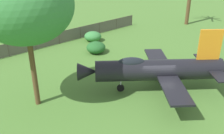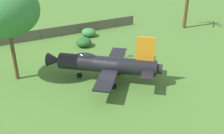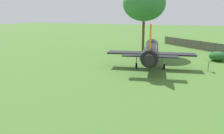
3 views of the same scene
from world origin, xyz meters
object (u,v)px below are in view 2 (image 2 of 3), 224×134
Objects in this scene: display_jet at (103,64)px; shrub_by_tree at (89,32)px; shrub_near_fence at (84,42)px; shade_tree at (6,10)px; palm_tree at (187,2)px; info_plaque at (125,51)px.

shrub_by_tree is (-11.28, -7.21, -1.30)m from display_jet.
display_jet is at bearing 39.13° from shrub_near_fence.
palm_tree is at bearing 149.08° from shade_tree.
shrub_near_fence is (12.94, -11.56, -3.48)m from palm_tree.
shrub_near_fence is 6.49m from info_plaque.
shrub_near_fence is 1.92× the size of info_plaque.
shrub_by_tree is (-3.73, -1.07, -0.01)m from shrub_near_fence.
info_plaque is (1.24, 6.36, 0.24)m from shrub_near_fence.
info_plaque is at bearing -102.32° from display_jet.
shrub_near_fence is at bearing -61.18° from display_jet.
shrub_by_tree is at bearing -53.92° from palm_tree.
palm_tree is at bearing -115.12° from display_jet.
shrub_near_fence is at bearing -41.78° from palm_tree.
info_plaque is at bearing 78.98° from shrub_near_fence.
shrub_by_tree is (-14.36, 1.49, -6.85)m from shade_tree.
shrub_near_fence reaches higher than shrub_by_tree.
palm_tree is at bearing 138.22° from shrub_near_fence.
shade_tree is 8.81× the size of info_plaque.
shade_tree is 12.90m from shrub_near_fence.
palm_tree is 16.01m from shrub_by_tree.
info_plaque is at bearing 56.21° from shrub_by_tree.
shade_tree reaches higher than info_plaque.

